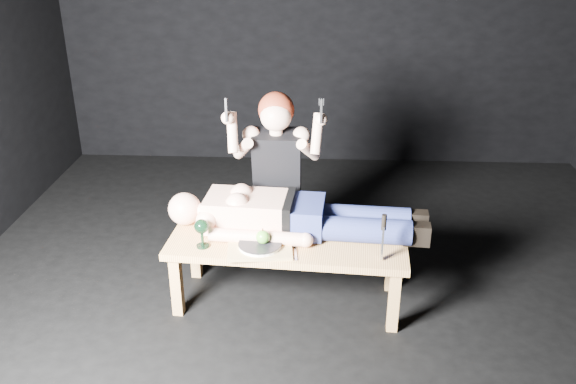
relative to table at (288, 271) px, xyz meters
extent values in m
plane|color=black|center=(0.22, 0.02, -0.23)|extent=(5.00, 5.00, 0.00)
plane|color=black|center=(0.22, 2.52, 1.27)|extent=(5.00, 0.00, 5.00)
cube|color=tan|center=(0.00, 0.00, 0.00)|extent=(1.50, 0.65, 0.45)
cube|color=tan|center=(-0.16, -0.14, 0.24)|extent=(0.41, 0.31, 0.02)
cylinder|color=white|center=(-0.16, -0.14, 0.26)|extent=(0.28, 0.28, 0.02)
sphere|color=#429B1E|center=(-0.14, -0.13, 0.31)|extent=(0.08, 0.08, 0.08)
cube|color=#B2B2B7|center=(-0.31, -0.13, 0.23)|extent=(0.05, 0.15, 0.01)
cube|color=#B2B2B7|center=(0.06, -0.18, 0.23)|extent=(0.03, 0.16, 0.01)
cube|color=#B2B2B7|center=(0.01, -0.07, 0.23)|extent=(0.12, 0.12, 0.01)
camera|label=1|loc=(0.17, -3.25, 2.04)|focal=37.54mm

